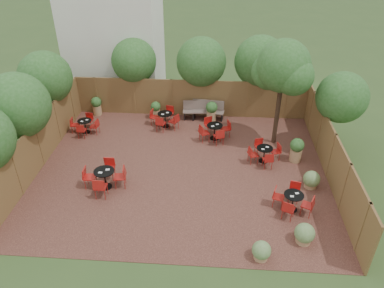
{
  "coord_description": "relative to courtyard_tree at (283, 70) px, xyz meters",
  "views": [
    {
      "loc": [
        1.34,
        -12.8,
        9.34
      ],
      "look_at": [
        0.39,
        0.5,
        1.0
      ],
      "focal_mm": 35.13,
      "sensor_mm": 36.0,
      "label": 1
    }
  ],
  "objects": [
    {
      "name": "planters",
      "position": [
        -3.76,
        0.96,
        -3.03
      ],
      "size": [
        10.39,
        4.25,
        1.1
      ],
      "color": "#A37C51",
      "rests_on": "courtyard_paving"
    },
    {
      "name": "courtyard_tree",
      "position": [
        0.0,
        0.0,
        0.0
      ],
      "size": [
        2.53,
        2.43,
        4.89
      ],
      "rotation": [
        0.0,
        0.0,
        0.07
      ],
      "color": "black",
      "rests_on": "courtyard_paving"
    },
    {
      "name": "low_shrubs",
      "position": [
        0.16,
        -5.43,
        -3.26
      ],
      "size": [
        2.89,
        4.39,
        0.72
      ],
      "color": "#A37C51",
      "rests_on": "courtyard_paving"
    },
    {
      "name": "park_bench_left",
      "position": [
        -3.68,
        2.12,
        -3.09
      ],
      "size": [
        1.6,
        0.62,
        0.97
      ],
      "rotation": [
        0.0,
        0.0,
        0.07
      ],
      "color": "brown",
      "rests_on": "courtyard_paving"
    },
    {
      "name": "fence_back",
      "position": [
        -4.1,
        2.49,
        -2.61
      ],
      "size": [
        12.0,
        0.08,
        2.0
      ],
      "primitive_type": "cube",
      "color": "brown",
      "rests_on": "ground"
    },
    {
      "name": "courtyard_paving",
      "position": [
        -4.1,
        -2.51,
        -3.6
      ],
      "size": [
        12.0,
        10.0,
        0.02
      ],
      "primitive_type": "cube",
      "color": "#391F17",
      "rests_on": "ground"
    },
    {
      "name": "fence_right",
      "position": [
        1.9,
        -2.51,
        -2.61
      ],
      "size": [
        0.08,
        10.0,
        2.0
      ],
      "primitive_type": "cube",
      "color": "brown",
      "rests_on": "ground"
    },
    {
      "name": "overhang_foliage",
      "position": [
        -6.15,
        0.29,
        -0.86
      ],
      "size": [
        15.63,
        10.87,
        2.65
      ],
      "color": "#25551B",
      "rests_on": "ground"
    },
    {
      "name": "bistro_tables",
      "position": [
        -4.2,
        -1.56,
        -3.17
      ],
      "size": [
        10.65,
        7.37,
        0.91
      ],
      "color": "black",
      "rests_on": "courtyard_paving"
    },
    {
      "name": "neighbour_building",
      "position": [
        -8.6,
        5.49,
        0.39
      ],
      "size": [
        5.0,
        4.0,
        8.0
      ],
      "primitive_type": "cube",
      "color": "silver",
      "rests_on": "ground"
    },
    {
      "name": "park_bench_right",
      "position": [
        -3.16,
        2.12,
        -3.08
      ],
      "size": [
        1.67,
        0.72,
        1.0
      ],
      "rotation": [
        0.0,
        0.0,
        -0.12
      ],
      "color": "brown",
      "rests_on": "courtyard_paving"
    },
    {
      "name": "fence_left",
      "position": [
        -10.1,
        -2.51,
        -2.61
      ],
      "size": [
        0.08,
        10.0,
        2.0
      ],
      "primitive_type": "cube",
      "color": "brown",
      "rests_on": "ground"
    },
    {
      "name": "ground",
      "position": [
        -4.1,
        -2.51,
        -3.61
      ],
      "size": [
        80.0,
        80.0,
        0.0
      ],
      "primitive_type": "plane",
      "color": "#354F23",
      "rests_on": "ground"
    }
  ]
}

